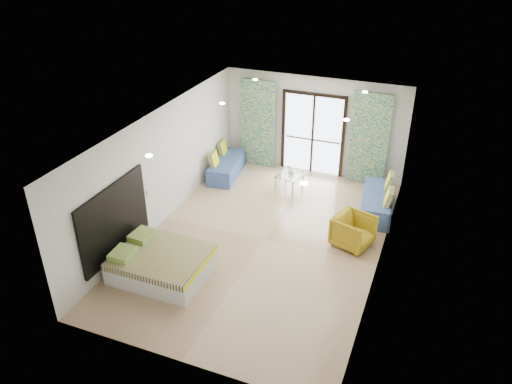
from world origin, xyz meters
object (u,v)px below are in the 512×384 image
at_px(daybed_left, 226,166).
at_px(daybed_right, 377,202).
at_px(bed, 161,263).
at_px(armchair, 353,230).
at_px(coffee_table, 289,177).

distance_m(daybed_left, daybed_right, 4.26).
relative_size(bed, armchair, 2.29).
distance_m(daybed_left, armchair, 4.49).
relative_size(daybed_right, armchair, 2.36).
bearing_deg(armchair, coffee_table, 64.80).
height_order(daybed_right, coffee_table, daybed_right).
xyz_separation_m(bed, coffee_table, (1.24, 4.38, 0.09)).
relative_size(daybed_left, coffee_table, 2.47).
bearing_deg(bed, daybed_right, 48.18).
bearing_deg(coffee_table, bed, -105.76).
xyz_separation_m(daybed_right, armchair, (-0.26, -1.60, 0.12)).
bearing_deg(armchair, daybed_left, 80.21).
distance_m(coffee_table, armchair, 2.88).
xyz_separation_m(bed, daybed_right, (3.59, 4.01, 0.01)).
relative_size(bed, daybed_right, 0.97).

